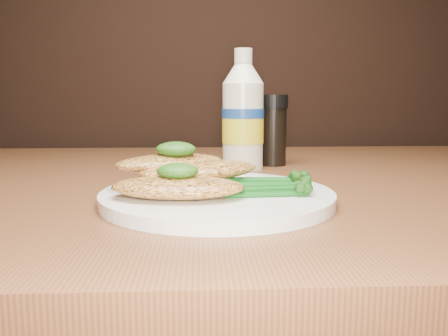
{
  "coord_description": "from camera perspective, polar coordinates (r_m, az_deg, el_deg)",
  "views": [
    {
      "loc": [
        -0.13,
        0.37,
        0.87
      ],
      "look_at": [
        -0.1,
        0.89,
        0.79
      ],
      "focal_mm": 37.9,
      "sensor_mm": 36.0,
      "label": 1
    }
  ],
  "objects": [
    {
      "name": "chicken_mid",
      "position": [
        0.54,
        -3.01,
        -0.28
      ],
      "size": [
        0.16,
        0.12,
        0.02
      ],
      "primitive_type": "ellipsoid",
      "rotation": [
        0.0,
        0.0,
        0.39
      ],
      "color": "gold",
      "rests_on": "plate"
    },
    {
      "name": "broccolini_bundle",
      "position": [
        0.53,
        4.77,
        -1.71
      ],
      "size": [
        0.15,
        0.13,
        0.02
      ],
      "primitive_type": null,
      "rotation": [
        0.0,
        0.0,
        0.38
      ],
      "color": "#135718",
      "rests_on": "plate"
    },
    {
      "name": "pepper_grinder",
      "position": [
        0.81,
        5.93,
        4.56
      ],
      "size": [
        0.06,
        0.06,
        0.12
      ],
      "primitive_type": null,
      "rotation": [
        0.0,
        0.0,
        0.23
      ],
      "color": "black",
      "rests_on": "dining_table"
    },
    {
      "name": "plate",
      "position": [
        0.53,
        -0.82,
        -3.51
      ],
      "size": [
        0.26,
        0.26,
        0.01
      ],
      "primitive_type": "cylinder",
      "color": "white",
      "rests_on": "dining_table"
    },
    {
      "name": "mayo_bottle",
      "position": [
        0.77,
        2.3,
        7.07
      ],
      "size": [
        0.09,
        0.09,
        0.19
      ],
      "primitive_type": null,
      "rotation": [
        0.0,
        0.0,
        -0.31
      ],
      "color": "white",
      "rests_on": "dining_table"
    },
    {
      "name": "pesto_back",
      "position": [
        0.56,
        -5.84,
        2.26
      ],
      "size": [
        0.06,
        0.05,
        0.02
      ],
      "primitive_type": "ellipsoid",
      "rotation": [
        0.0,
        0.0,
        -0.23
      ],
      "color": "black",
      "rests_on": "chicken_back"
    },
    {
      "name": "chicken_back",
      "position": [
        0.56,
        -6.51,
        0.64
      ],
      "size": [
        0.15,
        0.11,
        0.02
      ],
      "primitive_type": "ellipsoid",
      "rotation": [
        0.0,
        0.0,
        0.39
      ],
      "color": "gold",
      "rests_on": "plate"
    },
    {
      "name": "chicken_front",
      "position": [
        0.49,
        -5.6,
        -2.31
      ],
      "size": [
        0.15,
        0.09,
        0.02
      ],
      "primitive_type": "ellipsoid",
      "rotation": [
        0.0,
        0.0,
        -0.09
      ],
      "color": "gold",
      "rests_on": "plate"
    },
    {
      "name": "pesto_front",
      "position": [
        0.49,
        -5.62,
        -0.35
      ],
      "size": [
        0.05,
        0.05,
        0.02
      ],
      "primitive_type": "ellipsoid",
      "rotation": [
        0.0,
        0.0,
        -0.25
      ],
      "color": "black",
      "rests_on": "chicken_front"
    }
  ]
}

